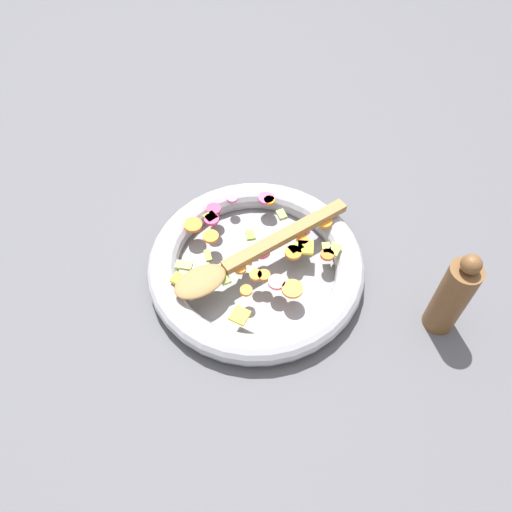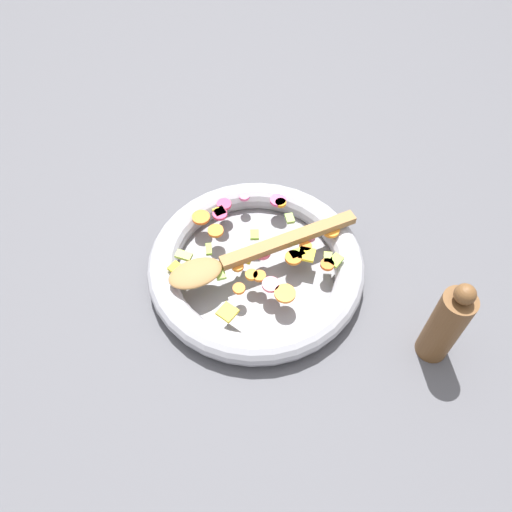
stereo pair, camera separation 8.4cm
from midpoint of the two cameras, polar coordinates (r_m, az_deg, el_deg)
name	(u,v)px [view 2 (the right image)]	position (r m, az deg, el deg)	size (l,w,h in m)	color
ground_plane	(256,273)	(0.88, 2.73, -2.11)	(4.00, 4.00, 0.00)	#4C4C51
skillet	(256,265)	(0.87, 2.78, -1.28)	(0.38, 0.38, 0.05)	slate
chopped_vegetables	(259,248)	(0.85, 3.18, 0.69)	(0.27, 0.27, 0.01)	orange
wooden_spoon	(246,255)	(0.83, 1.73, -0.09)	(0.20, 0.32, 0.01)	olive
pepper_mill	(446,325)	(0.80, 23.75, -7.41)	(0.05, 0.05, 0.18)	brown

